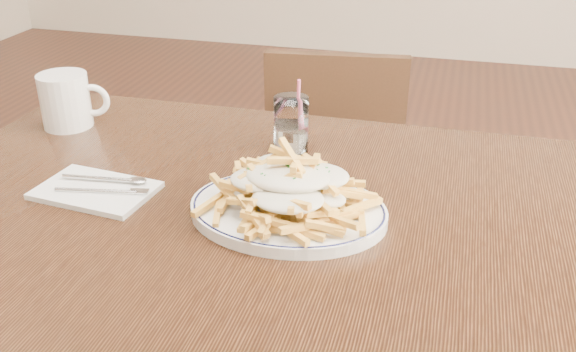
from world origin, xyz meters
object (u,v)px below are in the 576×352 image
(chair_far, at_px, (335,162))
(water_glass, at_px, (291,128))
(table, at_px, (261,247))
(loaded_fries, at_px, (288,182))
(fries_plate, at_px, (288,210))
(coffee_mug, at_px, (67,101))

(chair_far, relative_size, water_glass, 5.63)
(chair_far, xyz_separation_m, water_glass, (0.02, -0.58, 0.34))
(table, distance_m, loaded_fries, 0.15)
(chair_far, height_order, loaded_fries, loaded_fries)
(loaded_fries, height_order, water_glass, water_glass)
(chair_far, xyz_separation_m, fries_plate, (0.08, -0.82, 0.31))
(fries_plate, bearing_deg, coffee_mug, 155.77)
(chair_far, bearing_deg, table, -87.99)
(fries_plate, bearing_deg, table, 156.88)
(coffee_mug, bearing_deg, table, -24.35)
(table, relative_size, loaded_fries, 4.47)
(table, xyz_separation_m, chair_far, (-0.03, 0.80, -0.22))
(chair_far, bearing_deg, coffee_mug, -127.50)
(chair_far, xyz_separation_m, loaded_fries, (0.08, -0.82, 0.36))
(chair_far, height_order, coffee_mug, coffee_mug)
(table, bearing_deg, water_glass, 91.80)
(coffee_mug, bearing_deg, fries_plate, -24.23)
(chair_far, bearing_deg, fries_plate, -84.43)
(table, bearing_deg, loaded_fries, -23.12)
(table, xyz_separation_m, fries_plate, (0.05, -0.02, 0.09))
(fries_plate, relative_size, coffee_mug, 2.48)
(water_glass, relative_size, coffee_mug, 1.03)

